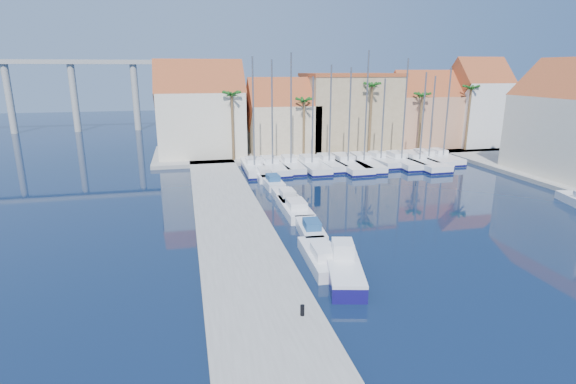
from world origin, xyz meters
name	(u,v)px	position (x,y,z in m)	size (l,w,h in m)	color
ground	(433,313)	(0.00, 0.00, 0.00)	(260.00, 260.00, 0.00)	black
quay_west	(236,235)	(-9.00, 13.50, 0.25)	(6.00, 77.00, 0.50)	gray
shore_north	(330,150)	(10.00, 48.00, 0.25)	(54.00, 16.00, 0.50)	gray
bollard	(302,310)	(-7.12, 0.55, 0.78)	(0.23, 0.23, 0.57)	black
fishing_boat	(344,269)	(-3.29, 4.93, 0.70)	(3.34, 6.29, 2.10)	#150F59
motorboat_west_0	(322,257)	(-3.98, 7.38, 0.51)	(2.20, 6.22, 1.40)	white
motorboat_west_1	(311,229)	(-3.25, 12.66, 0.51)	(2.14, 5.42, 1.40)	white
motorboat_west_2	(295,208)	(-3.11, 18.39, 0.51)	(2.27, 6.79, 1.40)	white
motorboat_west_3	(286,197)	(-3.09, 21.97, 0.51)	(1.93, 5.88, 1.40)	white
motorboat_west_4	(272,182)	(-3.23, 28.51, 0.51)	(1.97, 5.73, 1.40)	white
motorboat_west_5	(263,174)	(-3.53, 32.33, 0.51)	(1.94, 5.98, 1.40)	white
motorboat_west_6	(260,165)	(-3.08, 37.83, 0.51)	(2.68, 7.19, 1.40)	white
sailboat_0	(254,167)	(-4.08, 36.11, 0.61)	(2.80, 9.76, 14.07)	white
sailboat_1	(271,166)	(-1.78, 36.33, 0.60)	(3.37, 10.13, 13.74)	white
sailboat_2	(290,164)	(0.73, 36.52, 0.63)	(2.80, 9.29, 14.57)	white
sailboat_3	(311,165)	(3.38, 36.07, 0.57)	(2.84, 10.19, 11.73)	white
sailboat_4	(328,163)	(5.87, 36.57, 0.61)	(2.75, 9.06, 13.16)	white
sailboat_5	(346,163)	(8.17, 35.88, 0.57)	(3.48, 11.89, 12.84)	white
sailboat_6	(362,162)	(10.53, 35.99, 0.60)	(3.65, 11.28, 14.88)	white
sailboat_7	(379,160)	(13.26, 36.69, 0.60)	(2.86, 8.30, 11.45)	white
sailboat_8	(399,160)	(15.90, 35.93, 0.60)	(2.79, 10.27, 13.96)	white
sailboat_9	(417,161)	(18.01, 35.05, 0.56)	(3.62, 12.08, 12.23)	white
sailboat_10	(427,158)	(20.37, 36.63, 0.58)	(2.71, 9.90, 11.75)	white
sailboat_11	(441,157)	(22.79, 36.89, 0.61)	(2.39, 8.81, 12.81)	white
building_0	(201,113)	(-10.00, 47.00, 6.52)	(12.30, 9.00, 13.50)	beige
building_1	(282,120)	(2.00, 47.00, 5.30)	(10.30, 8.00, 11.00)	tan
building_2	(349,111)	(13.00, 48.00, 6.26)	(14.20, 10.20, 11.50)	tan
building_3	(422,113)	(25.00, 47.00, 5.86)	(10.30, 8.00, 12.00)	tan
building_4	(476,105)	(34.00, 46.00, 6.97)	(8.30, 8.00, 14.00)	white
palm_0	(232,96)	(-6.00, 42.00, 9.08)	(2.60, 2.60, 10.15)	brown
palm_1	(304,102)	(4.00, 42.00, 8.14)	(2.60, 2.60, 9.15)	brown
palm_2	(372,88)	(14.00, 42.00, 10.02)	(2.60, 2.60, 11.15)	brown
palm_3	(422,97)	(22.00, 42.00, 8.61)	(2.60, 2.60, 9.65)	brown
palm_4	(471,90)	(30.00, 42.00, 9.55)	(2.60, 2.60, 10.65)	brown
viaduct	(45,81)	(-39.07, 82.00, 10.25)	(48.00, 2.20, 14.45)	#9E9E99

